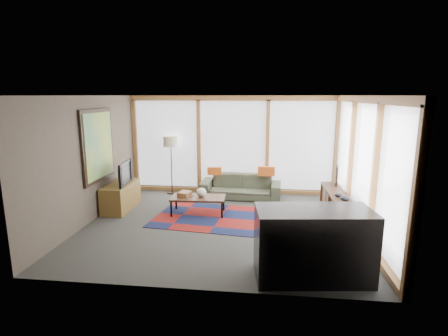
# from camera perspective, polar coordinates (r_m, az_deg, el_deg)

# --- Properties ---
(ground) EXTENTS (5.50, 5.50, 0.00)m
(ground) POSITION_cam_1_polar(r_m,az_deg,el_deg) (7.29, -0.36, -9.14)
(ground) COLOR #323330
(ground) RESTS_ON ground
(room_envelope) EXTENTS (5.52, 5.02, 2.62)m
(room_envelope) POSITION_cam_1_polar(r_m,az_deg,el_deg) (7.40, 3.95, 3.51)
(room_envelope) COLOR #483F34
(room_envelope) RESTS_ON ground
(rug) EXTENTS (2.97, 2.10, 0.01)m
(rug) POSITION_cam_1_polar(r_m,az_deg,el_deg) (7.62, -0.60, -8.13)
(rug) COLOR maroon
(rug) RESTS_ON ground
(sofa) EXTENTS (2.08, 0.91, 0.60)m
(sofa) POSITION_cam_1_polar(r_m,az_deg,el_deg) (9.02, 2.76, -3.03)
(sofa) COLOR #383D2D
(sofa) RESTS_ON ground
(pillow_left) EXTENTS (0.37, 0.14, 0.20)m
(pillow_left) POSITION_cam_1_polar(r_m,az_deg,el_deg) (8.99, -1.57, -0.47)
(pillow_left) COLOR #C0561B
(pillow_left) RESTS_ON sofa
(pillow_right) EXTENTS (0.43, 0.13, 0.24)m
(pillow_right) POSITION_cam_1_polar(r_m,az_deg,el_deg) (8.93, 6.93, -0.52)
(pillow_right) COLOR #C0561B
(pillow_right) RESTS_ON sofa
(floor_lamp) EXTENTS (0.39, 0.39, 1.55)m
(floor_lamp) POSITION_cam_1_polar(r_m,az_deg,el_deg) (9.42, -8.58, 0.47)
(floor_lamp) COLOR #2D2115
(floor_lamp) RESTS_ON ground
(coffee_table) EXTENTS (1.21, 0.64, 0.40)m
(coffee_table) POSITION_cam_1_polar(r_m,az_deg,el_deg) (7.85, -4.22, -6.10)
(coffee_table) COLOR black
(coffee_table) RESTS_ON ground
(book_stack) EXTENTS (0.30, 0.35, 0.10)m
(book_stack) POSITION_cam_1_polar(r_m,az_deg,el_deg) (7.86, -6.43, -4.22)
(book_stack) COLOR brown
(book_stack) RESTS_ON coffee_table
(vase) EXTENTS (0.25, 0.25, 0.19)m
(vase) POSITION_cam_1_polar(r_m,az_deg,el_deg) (7.78, -3.73, -3.97)
(vase) COLOR beige
(vase) RESTS_ON coffee_table
(bookshelf) EXTENTS (0.39, 2.13, 0.53)m
(bookshelf) POSITION_cam_1_polar(r_m,az_deg,el_deg) (7.98, 17.96, -5.82)
(bookshelf) COLOR black
(bookshelf) RESTS_ON ground
(bowl_a) EXTENTS (0.24, 0.24, 0.10)m
(bowl_a) POSITION_cam_1_polar(r_m,az_deg,el_deg) (7.43, 19.15, -4.67)
(bowl_a) COLOR black
(bowl_a) RESTS_ON bookshelf
(bowl_b) EXTENTS (0.18, 0.18, 0.08)m
(bowl_b) POSITION_cam_1_polar(r_m,az_deg,el_deg) (7.66, 18.16, -4.20)
(bowl_b) COLOR black
(bowl_b) RESTS_ON bookshelf
(shelf_picture) EXTENTS (0.10, 0.34, 0.45)m
(shelf_picture) POSITION_cam_1_polar(r_m,az_deg,el_deg) (8.59, 17.89, -1.22)
(shelf_picture) COLOR black
(shelf_picture) RESTS_ON bookshelf
(tv_console) EXTENTS (0.51, 1.22, 0.61)m
(tv_console) POSITION_cam_1_polar(r_m,az_deg,el_deg) (8.47, -16.46, -4.45)
(tv_console) COLOR brown
(tv_console) RESTS_ON ground
(television) EXTENTS (0.20, 0.92, 0.52)m
(television) POSITION_cam_1_polar(r_m,az_deg,el_deg) (8.27, -16.34, -0.79)
(television) COLOR black
(television) RESTS_ON tv_console
(bar_counter) EXTENTS (1.71, 0.95, 1.03)m
(bar_counter) POSITION_cam_1_polar(r_m,az_deg,el_deg) (5.27, 14.33, -11.95)
(bar_counter) COLOR black
(bar_counter) RESTS_ON ground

